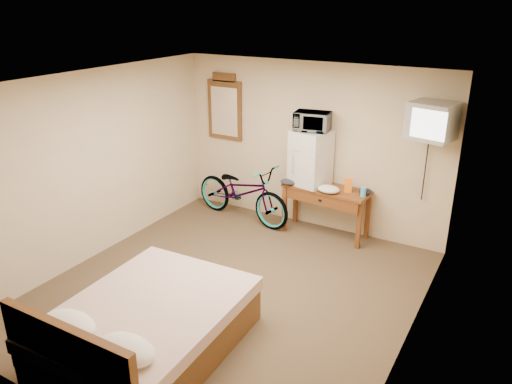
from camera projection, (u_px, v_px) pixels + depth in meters
room at (227, 195)px, 5.61m from camera, size 4.60×4.64×2.50m
desk at (325, 197)px, 7.27m from camera, size 1.29×0.57×0.75m
mini_fridge at (311, 158)px, 7.26m from camera, size 0.58×0.57×0.81m
microwave at (312, 121)px, 7.06m from camera, size 0.54×0.41×0.27m
snack_bag at (348, 185)px, 7.05m from camera, size 0.12×0.09×0.21m
blue_cup at (363, 192)px, 6.91m from camera, size 0.08×0.08×0.13m
cloth_cream at (329, 189)px, 7.06m from camera, size 0.32×0.25×0.10m
cloth_dark_a at (288, 182)px, 7.35m from camera, size 0.24×0.18×0.09m
cloth_dark_b at (365, 191)px, 7.00m from camera, size 0.19×0.16×0.09m
crt_television at (432, 121)px, 6.20m from camera, size 0.62×0.66×0.47m
wall_mirror at (225, 108)px, 7.99m from camera, size 0.62×0.04×1.06m
bicycle at (242, 192)px, 7.88m from camera, size 1.86×0.88×0.94m
bed at (144, 329)px, 4.89m from camera, size 1.59×2.07×0.90m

